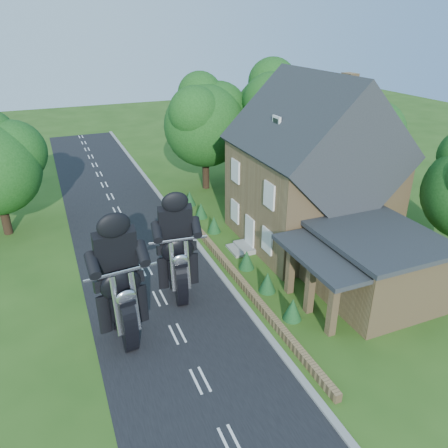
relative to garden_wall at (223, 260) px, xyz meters
name	(u,v)px	position (x,y,z in m)	size (l,w,h in m)	color
ground	(177,334)	(-4.30, -5.00, -0.20)	(120.00, 120.00, 0.00)	#294E16
road	(177,334)	(-4.30, -5.00, -0.19)	(7.00, 80.00, 0.02)	black
kerb	(251,314)	(-0.65, -5.00, -0.14)	(0.30, 80.00, 0.12)	gray
garden_wall	(223,260)	(0.00, 0.00, 0.00)	(0.30, 22.00, 0.40)	#97784D
house	(312,173)	(6.19, 1.00, 4.14)	(9.54, 8.64, 10.24)	#97784D
annex	(372,265)	(5.57, -5.80, 1.57)	(7.05, 5.94, 3.44)	#97784D
tree_house_right	(367,139)	(12.35, 3.62, 4.99)	(6.51, 6.00, 8.40)	black
tree_behind_house	(283,108)	(9.88, 11.14, 6.03)	(7.81, 7.20, 10.08)	black
tree_behind_left	(209,118)	(3.86, 12.13, 5.53)	(6.94, 6.40, 9.16)	black
shrub_a	(293,309)	(1.00, -6.00, 0.35)	(0.90, 0.90, 1.10)	#133E1B
shrub_b	(267,282)	(1.00, -3.50, 0.35)	(0.90, 0.90, 1.10)	#133E1B
shrub_c	(247,259)	(1.00, -1.00, 0.35)	(0.90, 0.90, 1.10)	#133E1B
shrub_d	(214,224)	(1.00, 4.00, 0.35)	(0.90, 0.90, 1.10)	#133E1B
shrub_e	(201,210)	(1.00, 6.50, 0.35)	(0.90, 0.90, 1.10)	#133E1B
shrub_f	(190,198)	(1.00, 9.00, 0.35)	(0.90, 0.90, 1.10)	#133E1B
motorcycle_lead	(178,282)	(-3.35, -2.23, 0.66)	(0.47, 1.85, 1.72)	black
motorcycle_follow	(124,322)	(-6.49, -4.43, 0.72)	(0.50, 1.98, 1.84)	black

